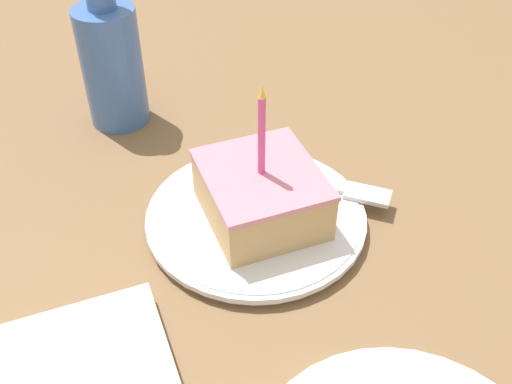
{
  "coord_description": "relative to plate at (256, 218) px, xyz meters",
  "views": [
    {
      "loc": [
        -0.16,
        -0.41,
        0.4
      ],
      "look_at": [
        -0.01,
        -0.02,
        0.04
      ],
      "focal_mm": 42.0,
      "sensor_mm": 36.0,
      "label": 1
    }
  ],
  "objects": [
    {
      "name": "bottle",
      "position": [
        -0.08,
        0.23,
        0.07
      ],
      "size": [
        0.07,
        0.07,
        0.19
      ],
      "color": "#3F66A5",
      "rests_on": "ground_plane"
    },
    {
      "name": "cake_slice",
      "position": [
        0.0,
        -0.0,
        0.03
      ],
      "size": [
        0.1,
        0.11,
        0.14
      ],
      "color": "tan",
      "rests_on": "plate"
    },
    {
      "name": "fork",
      "position": [
        0.07,
        0.02,
        0.01
      ],
      "size": [
        0.15,
        0.13,
        0.0
      ],
      "color": "silver",
      "rests_on": "plate"
    },
    {
      "name": "plate",
      "position": [
        0.0,
        0.0,
        0.0
      ],
      "size": [
        0.21,
        0.21,
        0.01
      ],
      "color": "silver",
      "rests_on": "ground_plane"
    },
    {
      "name": "ground_plane",
      "position": [
        0.01,
        0.02,
        -0.03
      ],
      "size": [
        2.4,
        2.4,
        0.04
      ],
      "color": "brown",
      "rests_on": "ground"
    }
  ]
}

